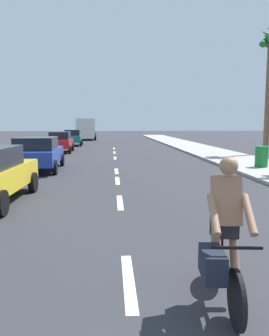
{
  "coord_description": "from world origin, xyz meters",
  "views": [
    {
      "loc": [
        -0.23,
        0.49,
        2.21
      ],
      "look_at": [
        0.34,
        8.92,
        1.1
      ],
      "focal_mm": 36.57,
      "sensor_mm": 36.0,
      "label": 1
    }
  ],
  "objects": [
    {
      "name": "delivery_truck",
      "position": [
        -3.58,
        46.72,
        1.5
      ],
      "size": [
        2.9,
        6.34,
        2.8
      ],
      "rotation": [
        0.0,
        0.0,
        0.05
      ],
      "color": "#23478C",
      "rests_on": "ground"
    },
    {
      "name": "parked_car_teal",
      "position": [
        -4.02,
        34.7,
        0.83
      ],
      "size": [
        1.94,
        3.95,
        1.57
      ],
      "rotation": [
        0.0,
        0.0,
        0.04
      ],
      "color": "#14727A",
      "rests_on": "ground"
    },
    {
      "name": "ground_plane",
      "position": [
        0.0,
        20.0,
        0.0
      ],
      "size": [
        160.0,
        160.0,
        0.0
      ],
      "primitive_type": "plane",
      "color": "#2D2D33"
    },
    {
      "name": "lane_stripe_5",
      "position": [
        0.0,
        22.24,
        0.0
      ],
      "size": [
        0.16,
        1.8,
        0.01
      ],
      "primitive_type": "cube",
      "color": "white",
      "rests_on": "ground"
    },
    {
      "name": "parked_car_red",
      "position": [
        -4.09,
        26.84,
        0.83
      ],
      "size": [
        1.89,
        3.88,
        1.57
      ],
      "rotation": [
        0.0,
        0.0,
        0.03
      ],
      "color": "red",
      "rests_on": "ground"
    },
    {
      "name": "lane_stripe_7",
      "position": [
        0.0,
        30.68,
        0.0
      ],
      "size": [
        0.16,
        1.8,
        0.01
      ],
      "primitive_type": "cube",
      "color": "white",
      "rests_on": "ground"
    },
    {
      "name": "lane_stripe_3",
      "position": [
        0.0,
        13.57,
        0.0
      ],
      "size": [
        0.16,
        1.8,
        0.01
      ],
      "primitive_type": "cube",
      "color": "white",
      "rests_on": "ground"
    },
    {
      "name": "lane_stripe_2",
      "position": [
        0.0,
        9.89,
        0.0
      ],
      "size": [
        0.16,
        1.8,
        0.01
      ],
      "primitive_type": "cube",
      "color": "white",
      "rests_on": "ground"
    },
    {
      "name": "lane_stripe_4",
      "position": [
        0.0,
        16.2,
        0.0
      ],
      "size": [
        0.16,
        1.8,
        0.01
      ],
      "primitive_type": "cube",
      "color": "white",
      "rests_on": "ground"
    },
    {
      "name": "cyclist",
      "position": [
        1.1,
        4.35,
        0.83
      ],
      "size": [
        0.64,
        1.71,
        1.82
      ],
      "rotation": [
        0.0,
        0.0,
        3.04
      ],
      "color": "black",
      "rests_on": "ground"
    },
    {
      "name": "trash_bin_far",
      "position": [
        6.89,
        16.2,
        0.64
      ],
      "size": [
        0.6,
        0.6,
        0.99
      ],
      "primitive_type": "cylinder",
      "color": "#19722D",
      "rests_on": "sidewalk_strip"
    },
    {
      "name": "parked_car_blue",
      "position": [
        -3.69,
        16.75,
        0.84
      ],
      "size": [
        2.25,
        4.66,
        1.57
      ],
      "rotation": [
        0.0,
        0.0,
        0.04
      ],
      "color": "#1E389E",
      "rests_on": "ground"
    },
    {
      "name": "sidewalk_strip",
      "position": [
        7.12,
        22.0,
        0.07
      ],
      "size": [
        3.6,
        80.0,
        0.14
      ],
      "primitive_type": "cube",
      "color": "#9E998E",
      "rests_on": "ground"
    },
    {
      "name": "lane_stripe_6",
      "position": [
        0.0,
        26.41,
        0.0
      ],
      "size": [
        0.16,
        1.8,
        0.01
      ],
      "primitive_type": "cube",
      "color": "white",
      "rests_on": "ground"
    },
    {
      "name": "lane_stripe_1",
      "position": [
        0.0,
        5.06,
        0.0
      ],
      "size": [
        0.16,
        1.8,
        0.01
      ],
      "primitive_type": "cube",
      "color": "white",
      "rests_on": "ground"
    }
  ]
}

